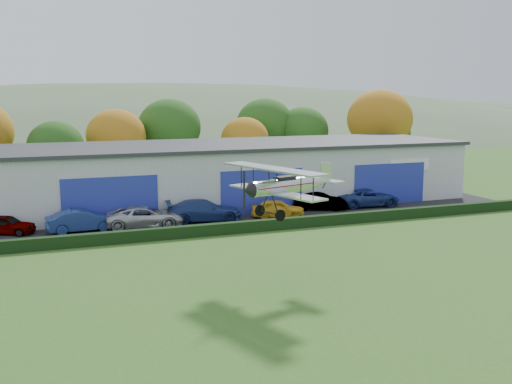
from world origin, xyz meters
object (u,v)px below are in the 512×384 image
object	(u,v)px
car_1	(82,220)
car_4	(278,209)
biplane	(286,184)
hangar	(238,172)
car_5	(320,201)
car_6	(368,197)
car_0	(6,225)
car_3	(204,210)
car_2	(145,217)

from	to	relation	value
car_1	car_4	bearing A→B (deg)	-96.91
biplane	car_4	bearing A→B (deg)	50.80
hangar	car_5	distance (m)	8.35
car_6	biplane	world-z (taller)	biplane
car_0	car_1	world-z (taller)	car_1
car_3	car_4	size ratio (longest dim) A/B	1.36
car_2	car_6	bearing A→B (deg)	-79.22
car_3	car_4	xyz separation A→B (m)	(5.79, -0.76, -0.11)
car_3	biplane	world-z (taller)	biplane
car_1	biplane	distance (m)	18.31
car_0	car_5	xyz separation A→B (m)	(24.16, 0.13, 0.07)
car_0	car_5	bearing A→B (deg)	-64.88
car_2	car_5	bearing A→B (deg)	-78.01
hangar	car_6	xyz separation A→B (m)	(9.60, -6.41, -1.85)
car_2	car_4	size ratio (longest dim) A/B	1.35
hangar	car_3	distance (m)	9.18
car_4	car_0	bearing A→B (deg)	104.43
hangar	car_1	xyz separation A→B (m)	(-14.24, -7.64, -1.82)
car_0	car_2	bearing A→B (deg)	-73.11
car_1	car_5	bearing A→B (deg)	-91.71
biplane	car_0	bearing A→B (deg)	112.16
car_3	car_5	size ratio (longest dim) A/B	1.27
car_0	car_6	xyz separation A→B (m)	(28.80, 0.17, 0.09)
car_0	car_3	xyz separation A→B (m)	(13.93, -0.73, 0.15)
car_6	car_2	bearing A→B (deg)	99.33
car_2	car_5	xyz separation A→B (m)	(14.82, 1.43, -0.04)
car_3	car_1	bearing A→B (deg)	100.31
car_1	hangar	bearing A→B (deg)	-67.05
hangar	car_0	bearing A→B (deg)	-161.09
car_1	car_3	world-z (taller)	car_3
car_4	car_2	bearing A→B (deg)	107.71
car_1	car_3	bearing A→B (deg)	-93.11
car_4	car_6	distance (m)	9.23
car_2	car_6	size ratio (longest dim) A/B	1.03
hangar	car_4	size ratio (longest dim) A/B	9.76
hangar	car_4	distance (m)	8.30
car_0	car_4	distance (m)	19.77
car_3	car_0	bearing A→B (deg)	95.15
car_1	car_5	world-z (taller)	car_1
hangar	car_3	size ratio (longest dim) A/B	7.16
car_2	car_5	world-z (taller)	car_2
car_2	biplane	distance (m)	16.44
car_3	biplane	xyz separation A→B (m)	(-0.18, -15.81, 4.27)
hangar	car_6	size ratio (longest dim) A/B	7.46
car_0	car_4	bearing A→B (deg)	-69.50
car_4	car_6	world-z (taller)	car_6
car_1	car_3	distance (m)	8.98
car_3	car_6	world-z (taller)	car_3
hangar	biplane	distance (m)	23.88
car_6	car_4	bearing A→B (deg)	105.33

